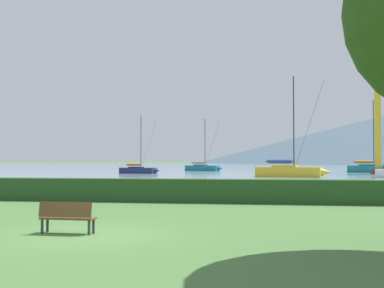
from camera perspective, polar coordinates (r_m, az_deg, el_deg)
The scene contains 9 objects.
ground_plane at distance 14.32m, azimuth -12.59°, elevation -10.59°, with size 1000.00×1000.00×0.00m, color #477038.
harbor_water at distance 150.32m, azimuth 6.47°, elevation -2.70°, with size 320.00×246.00×0.00m, color gray.
hedge_line at distance 24.79m, azimuth -3.40°, elevation -5.54°, with size 80.00×1.20×1.19m, color #284C23.
sailboat_slip_0 at distance 86.99m, azimuth 20.57°, elevation -2.71°, with size 8.74×3.47×12.35m.
sailboat_slip_5 at distance 61.32m, azimuth 11.57°, elevation -3.15°, with size 9.43×4.31×12.68m.
sailboat_slip_6 at distance 75.95m, azimuth -6.40°, elevation -3.09°, with size 6.78×3.04×9.16m.
sailboat_slip_8 at distance 93.23m, azimuth 1.30°, elevation -2.83°, with size 7.71×4.07×10.13m.
park_bench_near_path at distance 14.63m, azimuth -14.72°, elevation -8.29°, with size 1.64×0.53×0.95m.
dock_crane at distance 78.29m, azimuth 21.51°, elevation 1.74°, with size 7.68×2.00×20.94m.
Camera 1 is at (5.05, -13.22, 2.18)m, focal length 44.66 mm.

